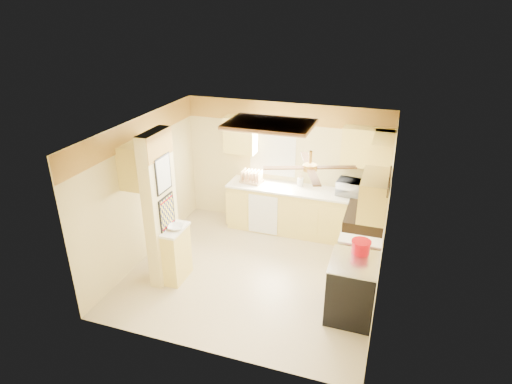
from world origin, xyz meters
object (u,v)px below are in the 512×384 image
(stove, at_px, (352,288))
(microwave, at_px, (352,188))
(kettle, at_px, (366,223))
(bowl, at_px, (176,227))
(dutch_oven, at_px, (361,247))

(stove, relative_size, microwave, 1.74)
(kettle, bearing_deg, stove, -93.78)
(bowl, height_order, kettle, kettle)
(stove, bearing_deg, dutch_oven, 79.18)
(microwave, relative_size, bowl, 2.13)
(microwave, xyz_separation_m, dutch_oven, (0.37, -1.90, -0.08))
(stove, xyz_separation_m, bowl, (-2.77, -0.01, 0.51))
(stove, bearing_deg, bowl, -179.80)
(bowl, xyz_separation_m, kettle, (2.83, 0.94, 0.07))
(stove, height_order, kettle, kettle)
(microwave, bearing_deg, bowl, 48.84)
(stove, distance_m, dutch_oven, 0.61)
(microwave, xyz_separation_m, bowl, (-2.45, -2.17, -0.12))
(bowl, distance_m, kettle, 2.98)
(stove, height_order, microwave, microwave)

